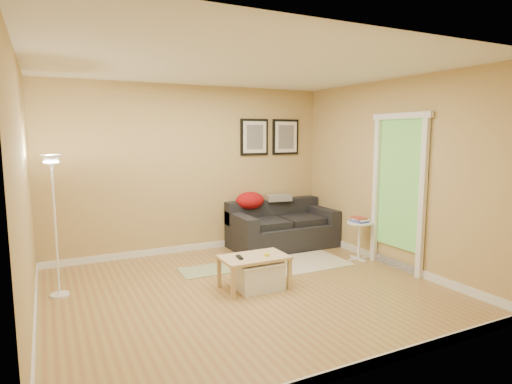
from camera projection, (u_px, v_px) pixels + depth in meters
floor at (247, 291)px, 5.06m from camera, size 4.50×4.50×0.00m
ceiling at (246, 66)px, 4.71m from camera, size 4.50×4.50×0.00m
wall_back at (192, 169)px, 6.66m from camera, size 4.50×0.00×4.50m
wall_front at (362, 210)px, 3.12m from camera, size 4.50×0.00×4.50m
wall_left at (24, 195)px, 3.89m from camera, size 0.00×4.00×4.00m
wall_right at (393, 174)px, 5.88m from camera, size 0.00×4.00×4.00m
baseboard_back at (194, 247)px, 6.82m from camera, size 4.50×0.02×0.10m
baseboard_front at (356, 368)px, 3.29m from camera, size 4.50×0.02×0.10m
baseboard_left at (35, 324)px, 4.07m from camera, size 0.02×4.00×0.10m
baseboard_right at (389, 262)px, 6.05m from camera, size 0.02×4.00×0.10m
sofa at (283, 225)px, 6.98m from camera, size 1.70×0.90×0.75m
red_throw at (250, 201)px, 6.96m from camera, size 0.48×0.36×0.28m
plaid_throw at (278, 198)px, 7.21m from camera, size 0.45×0.32×0.10m
framed_print_left at (254, 137)px, 7.05m from camera, size 0.50×0.04×0.60m
framed_print_right at (286, 137)px, 7.32m from camera, size 0.50×0.04×0.60m
area_rug at (303, 263)px, 6.15m from camera, size 1.25×0.85×0.01m
green_runner at (206, 270)px, 5.80m from camera, size 0.70×0.50×0.01m
coffee_table at (254, 272)px, 5.12m from camera, size 0.88×0.64×0.40m
remote_control at (239, 257)px, 5.01m from camera, size 0.07×0.17×0.02m
tape_roll at (267, 255)px, 5.10m from camera, size 0.07×0.07×0.03m
storage_bin at (258, 275)px, 5.10m from camera, size 0.56×0.41×0.34m
side_table at (359, 241)px, 6.27m from camera, size 0.37×0.37×0.57m
book_stack at (359, 219)px, 6.24m from camera, size 0.21×0.26×0.07m
floor_lamp at (56, 230)px, 4.80m from camera, size 0.21×0.21×1.63m
doorway at (398, 195)px, 5.77m from camera, size 0.12×1.01×2.13m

